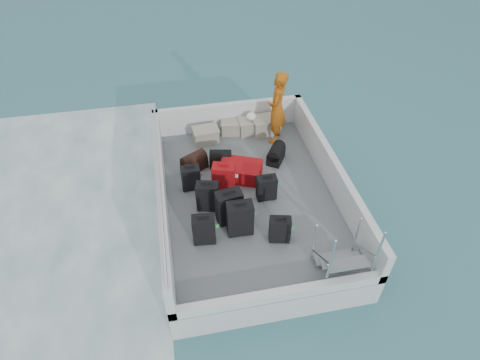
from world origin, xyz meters
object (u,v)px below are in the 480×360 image
object	(u,v)px
suitcase_6	(280,230)
passenger	(277,108)
crate_3	(266,126)
suitcase_5	(224,178)
crate_1	(233,127)
suitcase_2	(191,178)
suitcase_4	(229,207)
suitcase_7	(266,188)
suitcase_8	(241,171)
crate_0	(206,136)
crate_2	(251,127)
suitcase_3	(240,219)
suitcase_1	(208,197)
suitcase_0	(204,230)

from	to	relation	value
suitcase_6	passenger	bearing A→B (deg)	89.52
crate_3	suitcase_5	bearing A→B (deg)	-126.44
suitcase_6	crate_1	xyz separation A→B (m)	(-0.23, 3.46, -0.11)
suitcase_2	suitcase_4	bearing A→B (deg)	-59.54
suitcase_5	suitcase_7	world-z (taller)	suitcase_5
suitcase_8	passenger	world-z (taller)	passenger
suitcase_8	crate_1	size ratio (longest dim) A/B	1.67
suitcase_2	passenger	xyz separation A→B (m)	(2.14, 1.33, 0.59)
crate_3	crate_0	bearing A→B (deg)	-176.45
crate_0	crate_2	xyz separation A→B (m)	(1.13, 0.15, 0.00)
suitcase_3	suitcase_1	bearing A→B (deg)	125.98
crate_3	passenger	size ratio (longest dim) A/B	0.37
suitcase_5	suitcase_6	bearing A→B (deg)	-46.27
suitcase_3	suitcase_8	size ratio (longest dim) A/B	0.83
suitcase_7	suitcase_8	world-z (taller)	suitcase_7
suitcase_3	crate_0	size ratio (longest dim) A/B	1.28
suitcase_2	suitcase_8	bearing A→B (deg)	7.51
suitcase_8	crate_2	distance (m)	1.66
suitcase_0	suitcase_8	bearing A→B (deg)	63.99
crate_1	crate_3	distance (m)	0.80
suitcase_0	suitcase_4	distance (m)	0.69
suitcase_8	crate_0	world-z (taller)	suitcase_8
suitcase_8	suitcase_5	bearing A→B (deg)	149.71
suitcase_1	crate_0	xyz separation A→B (m)	(0.25, 2.20, -0.15)
suitcase_1	crate_0	distance (m)	2.22
passenger	suitcase_3	bearing A→B (deg)	-1.81
crate_0	suitcase_7	bearing A→B (deg)	-66.23
suitcase_1	crate_3	size ratio (longest dim) A/B	0.99
suitcase_4	crate_2	xyz separation A→B (m)	(1.02, 2.73, -0.18)
suitcase_2	crate_2	xyz separation A→B (m)	(1.64, 1.71, -0.10)
suitcase_1	suitcase_6	bearing A→B (deg)	-28.55
suitcase_1	suitcase_7	size ratio (longest dim) A/B	1.16
suitcase_0	crate_0	size ratio (longest dim) A/B	1.12
suitcase_2	crate_2	size ratio (longest dim) A/B	0.96
suitcase_1	suitcase_7	distance (m)	1.19
crate_1	crate_2	bearing A→B (deg)	-9.54
suitcase_4	crate_2	world-z (taller)	suitcase_4
suitcase_0	crate_3	size ratio (longest dim) A/B	0.97
suitcase_7	crate_0	world-z (taller)	suitcase_7
passenger	crate_3	bearing A→B (deg)	-128.83
suitcase_2	suitcase_3	world-z (taller)	suitcase_3
suitcase_0	suitcase_7	distance (m)	1.62
suitcase_8	suitcase_7	bearing A→B (deg)	-129.73
suitcase_0	suitcase_3	xyz separation A→B (m)	(0.67, 0.10, 0.05)
suitcase_1	crate_2	distance (m)	2.72
suitcase_7	crate_1	distance (m)	2.38
suitcase_6	crate_3	bearing A→B (deg)	93.30
suitcase_7	passenger	distance (m)	2.12
suitcase_0	suitcase_3	bearing A→B (deg)	13.46
crate_0	crate_1	world-z (taller)	crate_0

